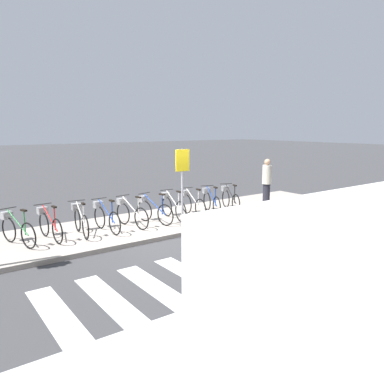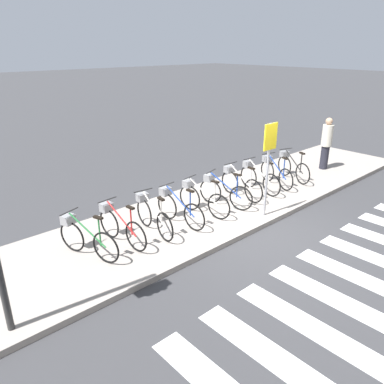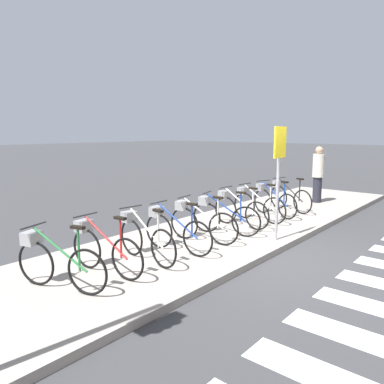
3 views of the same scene
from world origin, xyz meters
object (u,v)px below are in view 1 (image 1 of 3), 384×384
Objects in this scene: parked_bicycle_1 at (49,223)px; parked_bicycle_0 at (16,228)px; parked_bicycle_4 at (130,212)px; pedestrian at (267,181)px; parked_bicycle_7 at (192,203)px; parked_bicycle_2 at (80,219)px; parked_bicycle_5 at (152,209)px; sign_post at (182,175)px; parked_bicycle_9 at (230,198)px; parked_bicycle_8 at (211,200)px; parked_bicycle_3 at (105,216)px; parked_bicycle_6 at (172,205)px.

parked_bicycle_0 is at bearing -179.42° from parked_bicycle_1.
pedestrian reaches higher than parked_bicycle_4.
pedestrian reaches higher than parked_bicycle_7.
parked_bicycle_2 is at bearing -3.84° from parked_bicycle_1.
parked_bicycle_5 is 4.79m from pedestrian.
parked_bicycle_4 is 0.67× the size of sign_post.
parked_bicycle_9 is 1.74m from pedestrian.
parked_bicycle_7 and parked_bicycle_8 have the same top height.
parked_bicycle_1 and parked_bicycle_2 have the same top height.
parked_bicycle_3 is 0.77m from parked_bicycle_4.
parked_bicycle_6 is at bearing 0.19° from parked_bicycle_1.
parked_bicycle_2 is 1.04× the size of parked_bicycle_8.
parked_bicycle_3 is 1.01× the size of parked_bicycle_4.
parked_bicycle_1 is 1.02× the size of parked_bicycle_5.
parked_bicycle_3 and parked_bicycle_4 have the same top height.
parked_bicycle_4 is 0.99× the size of parked_bicycle_6.
parked_bicycle_6 is (2.28, 0.13, 0.00)m from parked_bicycle_3.
parked_bicycle_9 is 3.17m from sign_post.
parked_bicycle_5 is 3.09m from parked_bicycle_9.
parked_bicycle_8 is (0.76, -0.03, 0.00)m from parked_bicycle_7.
parked_bicycle_2 is at bearing 155.29° from sign_post.
parked_bicycle_4 is 0.72m from parked_bicycle_5.
parked_bicycle_0 is 1.58m from parked_bicycle_2.
parked_bicycle_4 is 0.89× the size of pedestrian.
pedestrian reaches higher than parked_bicycle_2.
parked_bicycle_2 is 3.69m from parked_bicycle_7.
sign_post reaches higher than parked_bicycle_9.
parked_bicycle_9 is at bearing 0.20° from parked_bicycle_5.
parked_bicycle_1 and parked_bicycle_8 have the same top height.
parked_bicycle_3 is (0.68, -0.06, 0.00)m from parked_bicycle_2.
parked_bicycle_0 is 1.00× the size of parked_bicycle_8.
parked_bicycle_0 and parked_bicycle_1 have the same top height.
parked_bicycle_5 is 1.60m from sign_post.
parked_bicycle_9 is at bearing -0.92° from parked_bicycle_1.
pedestrian is at bearing -1.64° from parked_bicycle_0.
parked_bicycle_5 is at bearing -179.80° from parked_bicycle_9.
parked_bicycle_1 is 6.07m from parked_bicycle_9.
parked_bicycle_1 is at bearing 177.89° from parked_bicycle_4.
parked_bicycle_2 is at bearing 178.56° from parked_bicycle_5.
parked_bicycle_8 is 0.65× the size of sign_post.
parked_bicycle_1 is 1.00× the size of parked_bicycle_2.
sign_post is (-4.42, -0.96, 0.63)m from pedestrian.
pedestrian is at bearing -1.76° from parked_bicycle_4.
parked_bicycle_5 is 2.28m from parked_bicycle_8.
parked_bicycle_1 is at bearing 179.59° from parked_bicycle_7.
parked_bicycle_9 is (4.59, 0.02, 0.00)m from parked_bicycle_3.
parked_bicycle_8 is 0.86× the size of pedestrian.
parked_bicycle_9 is at bearing 174.73° from pedestrian.
parked_bicycle_2 is at bearing 174.74° from parked_bicycle_3.
parked_bicycle_3 is at bearing -179.71° from parked_bicycle_5.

